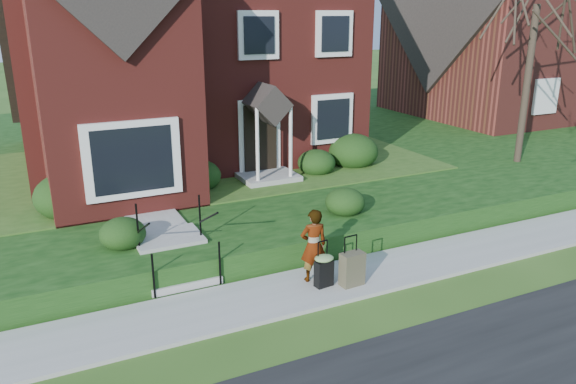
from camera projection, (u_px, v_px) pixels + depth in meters
ground at (323, 287)px, 11.17m from camera, size 120.00×120.00×0.00m
sidewalk at (323, 285)px, 11.16m from camera, size 60.00×1.60×0.08m
terrace at (277, 143)px, 22.08m from camera, size 44.00×20.00×0.60m
walkway at (141, 201)px, 14.23m from camera, size 1.20×6.00×0.06m
main_house at (172, 10)px, 17.70m from camera, size 10.40×10.20×9.40m
neighbour_house at (513, 11)px, 25.61m from camera, size 9.40×8.00×9.20m
front_steps at (174, 253)px, 11.57m from camera, size 1.40×2.02×1.50m
foundation_shrubs at (236, 172)px, 15.14m from camera, size 10.08×4.94×1.12m
woman at (314, 245)px, 11.05m from camera, size 0.59×0.43×1.50m
suitcase_black at (324, 269)px, 10.92m from camera, size 0.42×0.36×0.94m
suitcase_olive at (352, 269)px, 10.98m from camera, size 0.49×0.30×1.02m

